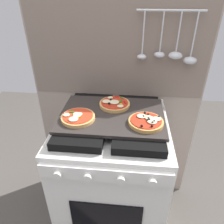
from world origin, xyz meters
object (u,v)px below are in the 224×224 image
Objects in this scene: stove at (112,176)px; pizza_right at (147,121)px; baking_tray at (112,115)px; pizza_center at (114,104)px; pizza_left at (78,117)px.

pizza_right is (0.17, -0.07, 0.48)m from stove.
pizza_right is (0.17, -0.08, 0.02)m from baking_tray.
pizza_center is (-0.17, 0.16, -0.00)m from pizza_right.
stove is 0.49m from pizza_center.
baking_tray is 0.18m from pizza_left.
pizza_left is 1.00× the size of pizza_right.
pizza_center is at bearing 86.74° from stove.
pizza_center is at bearing 86.68° from baking_tray.
pizza_right is at bearing -23.30° from baking_tray.
pizza_left reaches higher than stove.
pizza_left is 1.00× the size of pizza_center.
baking_tray reaches higher than stove.
pizza_center is at bearing 136.52° from pizza_right.
pizza_left is at bearing 179.12° from pizza_right.
baking_tray is at bearing 90.00° from stove.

